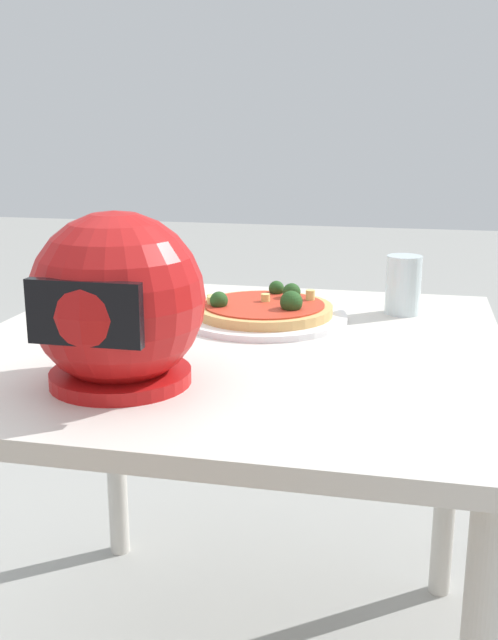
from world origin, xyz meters
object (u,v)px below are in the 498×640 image
at_px(pizza, 265,307).
at_px(motorcycle_helmet, 117,303).
at_px(dining_table, 233,390).
at_px(drinking_glass, 403,285).

distance_m(pizza, motorcycle_helmet, 0.44).
bearing_deg(dining_table, motorcycle_helmet, 65.77).
relative_size(pizza, drinking_glass, 2.26).
distance_m(dining_table, pizza, 0.20).
xyz_separation_m(pizza, motorcycle_helmet, (0.14, 0.40, 0.10)).
bearing_deg(motorcycle_helmet, dining_table, -114.23).
distance_m(pizza, drinking_glass, 0.28).
height_order(dining_table, pizza, pizza).
xyz_separation_m(dining_table, pizza, (-0.03, -0.16, 0.11)).
bearing_deg(drinking_glass, motorcycle_helmet, 52.58).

